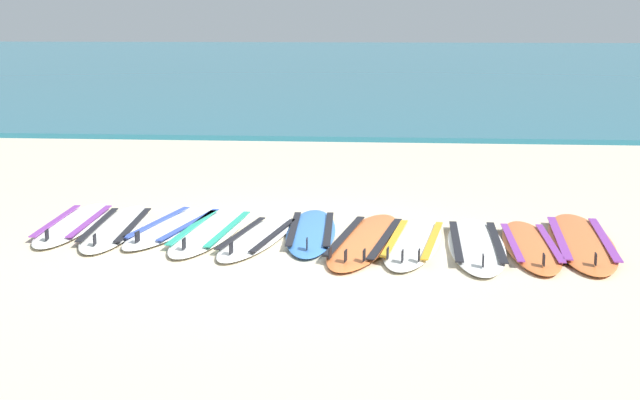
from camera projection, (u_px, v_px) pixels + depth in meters
ground_plane at (282, 247)px, 8.81m from camera, size 80.00×80.00×0.00m
sea at (370, 60)px, 45.35m from camera, size 80.00×60.00×0.10m
surfboard_0 at (73, 224)px, 9.63m from camera, size 0.64×2.18×0.18m
surfboard_1 at (116, 227)px, 9.46m from camera, size 0.71×2.24×0.18m
surfboard_2 at (174, 226)px, 9.52m from camera, size 0.96×2.23×0.18m
surfboard_3 at (211, 231)px, 9.31m from camera, size 0.77×2.30×0.18m
surfboard_4 at (257, 237)px, 9.04m from camera, size 0.85×2.07×0.18m
surfboard_5 at (311, 232)px, 9.27m from camera, size 0.63×2.15×0.18m
surfboard_6 at (365, 240)px, 8.93m from camera, size 1.00×2.48×0.18m
surfboard_7 at (413, 242)px, 8.84m from camera, size 0.86×2.24×0.18m
surfboard_8 at (476, 244)px, 8.75m from camera, size 0.64×2.32×0.18m
surfboard_9 at (531, 245)px, 8.71m from camera, size 0.57×2.14×0.18m
surfboard_10 at (581, 241)px, 8.88m from camera, size 0.85×2.58×0.18m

